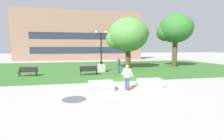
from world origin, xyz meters
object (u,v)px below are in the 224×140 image
object	(u,v)px
person_skateboarder	(127,76)
park_bench_near_right	(28,71)
lamp_post_left	(101,63)
concrete_block_left	(150,83)
concrete_block_center	(101,86)
skateboard	(130,88)
park_bench_near_left	(89,70)
person_bystander_near_lawn	(118,64)

from	to	relation	value
person_skateboarder	park_bench_near_right	world-z (taller)	person_skateboarder
lamp_post_left	park_bench_near_right	bearing A→B (deg)	-168.23
concrete_block_left	park_bench_near_right	xyz separation A→B (m)	(-9.81, 7.11, 0.23)
concrete_block_center	concrete_block_left	bearing A→B (deg)	0.43
skateboard	park_bench_near_right	bearing A→B (deg)	139.08
person_skateboarder	lamp_post_left	bearing A→B (deg)	92.79
lamp_post_left	concrete_block_left	bearing A→B (deg)	-75.74
park_bench_near_left	skateboard	bearing A→B (deg)	-70.66
concrete_block_left	park_bench_near_right	size ratio (longest dim) A/B	0.98
concrete_block_center	skateboard	world-z (taller)	concrete_block_center
person_skateboarder	person_bystander_near_lawn	bearing A→B (deg)	80.43
person_skateboarder	lamp_post_left	xyz separation A→B (m)	(-0.44, 8.98, 0.05)
concrete_block_center	skateboard	size ratio (longest dim) A/B	2.01
skateboard	park_bench_near_left	bearing A→B (deg)	109.34
concrete_block_left	skateboard	size ratio (longest dim) A/B	2.01
park_bench_near_right	person_bystander_near_lawn	world-z (taller)	person_bystander_near_lawn
concrete_block_center	park_bench_near_right	size ratio (longest dim) A/B	0.98
person_skateboarder	park_bench_near_right	distance (m)	10.93
skateboard	person_bystander_near_lawn	distance (m)	7.45
concrete_block_center	person_skateboarder	distance (m)	1.91
skateboard	person_bystander_near_lawn	bearing A→B (deg)	82.51
park_bench_near_left	lamp_post_left	bearing A→B (deg)	51.40
concrete_block_center	concrete_block_left	xyz separation A→B (m)	(3.55, 0.03, 0.00)
concrete_block_left	skateboard	xyz separation A→B (m)	(-1.47, -0.12, -0.22)
concrete_block_center	skateboard	xyz separation A→B (m)	(2.08, -0.09, -0.22)
lamp_post_left	concrete_block_center	bearing A→B (deg)	-98.73
skateboard	person_bystander_near_lawn	world-z (taller)	person_bystander_near_lawn
concrete_block_center	person_bystander_near_lawn	bearing A→B (deg)	67.22
skateboard	person_bystander_near_lawn	xyz separation A→B (m)	(0.96, 7.33, 0.90)
person_skateboarder	lamp_post_left	world-z (taller)	lamp_post_left
concrete_block_left	lamp_post_left	world-z (taller)	lamp_post_left
person_skateboarder	park_bench_near_left	distance (m)	7.25
park_bench_near_left	person_bystander_near_lawn	distance (m)	3.41
lamp_post_left	person_skateboarder	bearing A→B (deg)	-87.21
park_bench_near_left	person_bystander_near_lawn	xyz separation A→B (m)	(3.34, 0.57, 0.44)
concrete_block_left	concrete_block_center	bearing A→B (deg)	-179.57
skateboard	park_bench_near_right	world-z (taller)	park_bench_near_right
concrete_block_left	person_skateboarder	size ratio (longest dim) A/B	1.05
concrete_block_center	concrete_block_left	size ratio (longest dim) A/B	1.00
park_bench_near_left	park_bench_near_right	bearing A→B (deg)	175.55
person_skateboarder	skateboard	xyz separation A→B (m)	(0.30, 0.17, -0.88)
person_bystander_near_lawn	concrete_block_left	bearing A→B (deg)	-85.99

